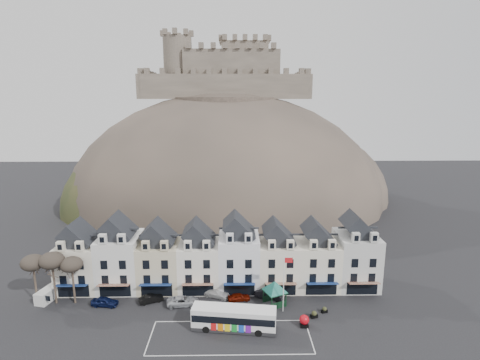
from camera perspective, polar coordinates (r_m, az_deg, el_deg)
name	(u,v)px	position (r m, az deg, el deg)	size (l,w,h in m)	color
ground	(215,343)	(54.87, -3.79, -23.51)	(300.00, 300.00, 0.00)	black
coach_bay_markings	(230,337)	(55.83, -1.49, -22.78)	(22.00, 7.50, 0.01)	silver
townhouse_terrace	(220,257)	(66.13, -3.05, -11.62)	(54.40, 9.35, 11.80)	silver
castle_hill	(230,203)	(117.83, -1.57, -3.47)	(100.00, 76.00, 68.00)	#3C352E
castle	(227,72)	(120.68, -2.01, 16.12)	(50.20, 22.20, 22.00)	brown
tree_left_far	(33,263)	(68.20, -29.04, -11.01)	(3.61, 3.61, 8.24)	#382B24
tree_left_mid	(52,261)	(66.73, -26.75, -10.95)	(3.78, 3.78, 8.64)	#382B24
tree_left_near	(71,265)	(65.77, -24.29, -11.70)	(3.43, 3.43, 7.84)	#382B24
bus	(234,317)	(56.29, -0.93, -20.19)	(12.12, 4.26, 3.35)	#262628
bus_shelter	(275,286)	(61.57, 5.33, -15.84)	(5.73, 5.73, 4.00)	black
red_buoy	(304,321)	(58.13, 9.76, -20.36)	(1.40, 1.40, 1.73)	black
flagpole	(284,280)	(58.90, 6.79, -14.92)	(1.33, 0.14, 9.16)	silver
white_van	(48,294)	(70.77, -27.20, -15.24)	(2.83, 4.60, 1.96)	silver
planter_west	(314,315)	(60.41, 11.22, -19.46)	(1.20, 0.87, 1.08)	black
planter_east	(324,310)	(61.94, 12.75, -18.74)	(1.05, 0.74, 0.95)	black
car_navy	(105,302)	(65.68, -19.91, -17.03)	(1.69, 4.19, 1.43)	#0A1236
car_black	(151,299)	(64.65, -13.38, -17.18)	(1.35, 3.88, 1.28)	black
car_silver	(183,301)	(62.94, -8.71, -17.77)	(2.33, 4.97, 1.40)	#B3B6BB
car_white	(216,293)	(64.67, -3.63, -16.80)	(1.87, 4.60, 1.34)	silver
car_maroon	(239,297)	(63.52, -0.17, -17.40)	(1.46, 3.62, 1.23)	#601105
car_charcoal	(269,294)	(64.31, 4.46, -16.89)	(1.62, 4.65, 1.53)	black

